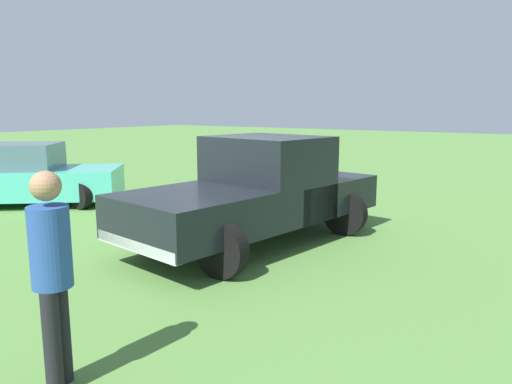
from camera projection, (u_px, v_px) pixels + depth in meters
name	position (u px, v px, depth m)	size (l,w,h in m)	color
ground_plane	(231.00, 235.00, 8.83)	(80.00, 80.00, 0.00)	#54843D
pickup_truck	(261.00, 188.00, 8.23)	(2.76, 5.06, 1.82)	black
sedan_near	(25.00, 177.00, 11.59)	(4.38, 4.13, 1.46)	black
person_bystander	(52.00, 268.00, 3.87)	(0.45, 0.45, 1.83)	black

